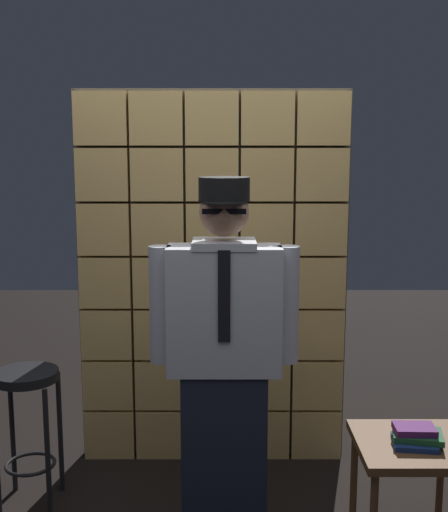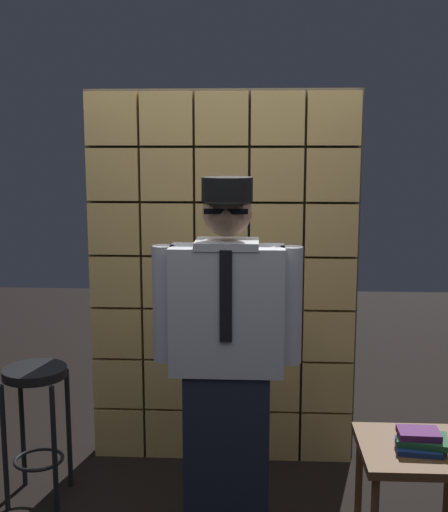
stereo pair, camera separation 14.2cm
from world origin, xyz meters
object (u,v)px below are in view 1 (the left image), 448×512
Objects in this scene: bar_stool at (30,405)px; side_table at (414,457)px; standing_person at (227,357)px; book_stack at (419,436)px.

bar_stool reaches higher than side_table.
bar_stool is 1.97m from side_table.
standing_person is 3.26× the size of side_table.
standing_person is 1.00m from side_table.
bar_stool is at bearing 163.83° from standing_person.
book_stack is (1.94, -0.43, 0.03)m from bar_stool.
standing_person is 0.96m from book_stack.
book_stack is at bearing -12.62° from bar_stool.
bar_stool reaches higher than book_stack.
standing_person is at bearing 172.83° from side_table.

